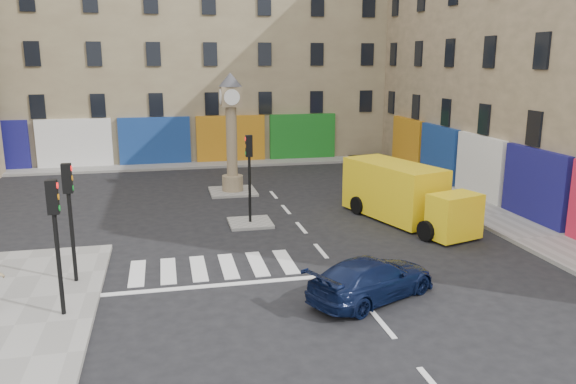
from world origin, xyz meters
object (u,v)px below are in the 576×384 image
object	(u,v)px
navy_sedan	(372,278)
yellow_van	(403,194)
clock_pillar	(231,125)
traffic_light_left_near	(55,226)
traffic_light_island	(249,165)
traffic_light_left_far	(69,204)

from	to	relation	value
navy_sedan	yellow_van	xyz separation A→B (m)	(4.21, 7.36, 0.60)
clock_pillar	yellow_van	xyz separation A→B (m)	(6.53, -6.97, -2.33)
navy_sedan	traffic_light_left_near	bearing A→B (deg)	60.13
navy_sedan	traffic_light_island	bearing A→B (deg)	-10.81
traffic_light_island	clock_pillar	xyz separation A→B (m)	(0.00, 6.00, 0.96)
traffic_light_left_near	traffic_light_left_far	distance (m)	2.40
traffic_light_left_far	traffic_light_island	xyz separation A→B (m)	(6.30, 5.40, -0.03)
clock_pillar	navy_sedan	xyz separation A→B (m)	(2.31, -14.33, -2.93)
traffic_light_left_near	yellow_van	world-z (taller)	traffic_light_left_near
traffic_light_left_far	traffic_light_island	distance (m)	8.30
traffic_light_left_far	yellow_van	distance (m)	13.64
traffic_light_left_near	traffic_light_left_far	xyz separation A→B (m)	(0.00, 2.40, 0.00)
clock_pillar	traffic_light_left_near	bearing A→B (deg)	-114.55
clock_pillar	yellow_van	distance (m)	9.83
traffic_light_island	traffic_light_left_near	bearing A→B (deg)	-128.93
clock_pillar	traffic_light_island	bearing A→B (deg)	-90.00
traffic_light_left_near	clock_pillar	bearing A→B (deg)	65.45
traffic_light_island	navy_sedan	xyz separation A→B (m)	(2.31, -8.33, -1.97)
traffic_light_left_far	traffic_light_left_near	bearing A→B (deg)	-90.00
clock_pillar	navy_sedan	size ratio (longest dim) A/B	1.43
yellow_van	navy_sedan	bearing A→B (deg)	-136.30
traffic_light_island	navy_sedan	size ratio (longest dim) A/B	0.87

